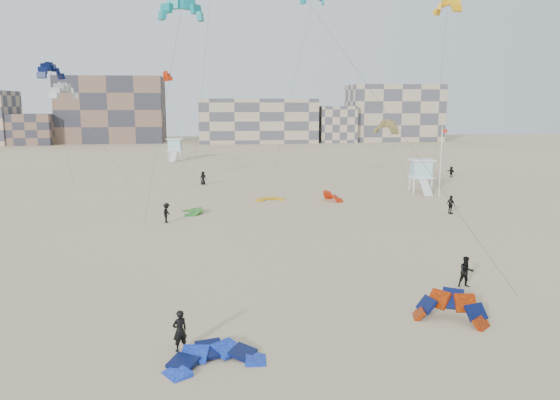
{
  "coord_description": "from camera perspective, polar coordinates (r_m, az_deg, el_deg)",
  "views": [
    {
      "loc": [
        -1.89,
        -23.55,
        10.63
      ],
      "look_at": [
        1.63,
        6.0,
        5.37
      ],
      "focal_mm": 35.0,
      "sensor_mm": 36.0,
      "label": 1
    }
  ],
  "objects": [
    {
      "name": "lifeguard_tower_near",
      "position": [
        68.68,
        14.51,
        2.47
      ],
      "size": [
        3.14,
        5.64,
        4.0
      ],
      "rotation": [
        0.0,
        0.0,
        -0.12
      ],
      "color": "white",
      "rests_on": "ground"
    },
    {
      "name": "condo_fill_right",
      "position": [
        155.4,
        5.86,
        7.89
      ],
      "size": [
        10.0,
        10.0,
        10.0
      ],
      "primitive_type": "cube",
      "color": "tan",
      "rests_on": "ground"
    },
    {
      "name": "kite_ground_red_far",
      "position": [
        60.92,
        5.5,
        -0.07
      ],
      "size": [
        3.71,
        3.65,
        3.07
      ],
      "primitive_type": null,
      "rotation": [
        0.84,
        0.0,
        1.84
      ],
      "color": "red",
      "rests_on": "ground"
    },
    {
      "name": "kitesurfer_c",
      "position": [
        50.4,
        -11.76,
        -1.32
      ],
      "size": [
        0.96,
        1.3,
        1.8
      ],
      "primitive_type": "imported",
      "rotation": [
        0.0,
        0.0,
        1.29
      ],
      "color": "black",
      "rests_on": "ground"
    },
    {
      "name": "condo_east",
      "position": [
        164.0,
        11.8,
        8.89
      ],
      "size": [
        26.0,
        14.0,
        16.0
      ],
      "primitive_type": "cube",
      "color": "tan",
      "rests_on": "ground"
    },
    {
      "name": "kite_fly_navy",
      "position": [
        76.07,
        -22.84,
        12.17
      ],
      "size": [
        6.63,
        11.06,
        14.91
      ],
      "rotation": [
        0.0,
        0.0,
        1.09
      ],
      "color": "#050D44",
      "rests_on": "ground"
    },
    {
      "name": "condo_fill_left",
      "position": [
        159.14,
        -24.56,
        6.74
      ],
      "size": [
        12.0,
        10.0,
        8.0
      ],
      "primitive_type": "cube",
      "color": "brown",
      "rests_on": "ground"
    },
    {
      "name": "lifeguard_tower_far",
      "position": [
        106.06,
        -10.91,
        5.2
      ],
      "size": [
        3.15,
        5.78,
        4.14
      ],
      "rotation": [
        0.0,
        0.0,
        -0.08
      ],
      "color": "white",
      "rests_on": "ground"
    },
    {
      "name": "kitesurfer_main",
      "position": [
        24.7,
        -10.43,
        -13.28
      ],
      "size": [
        0.81,
        0.72,
        1.85
      ],
      "primitive_type": "imported",
      "rotation": [
        0.0,
        0.0,
        3.66
      ],
      "color": "black",
      "rests_on": "ground"
    },
    {
      "name": "kite_fly_olive",
      "position": [
        61.17,
        11.01,
        7.38
      ],
      "size": [
        4.47,
        4.69,
        8.24
      ],
      "rotation": [
        0.0,
        0.0,
        -0.95
      ],
      "color": "olive",
      "rests_on": "ground"
    },
    {
      "name": "condo_mid",
      "position": [
        154.08,
        -2.39,
        8.29
      ],
      "size": [
        32.0,
        16.0,
        12.0
      ],
      "primitive_type": "cube",
      "color": "tan",
      "rests_on": "ground"
    },
    {
      "name": "kite_fly_red",
      "position": [
        90.15,
        -11.69,
        12.48
      ],
      "size": [
        4.56,
        9.54,
        15.0
      ],
      "rotation": [
        0.0,
        0.0,
        1.84
      ],
      "color": "red",
      "rests_on": "ground"
    },
    {
      "name": "flagpole",
      "position": [
        65.3,
        16.46,
        4.0
      ],
      "size": [
        0.66,
        0.1,
        8.08
      ],
      "color": "white",
      "rests_on": "ground"
    },
    {
      "name": "kitesurfer_b",
      "position": [
        34.0,
        18.88,
        -7.12
      ],
      "size": [
        0.95,
        0.77,
        1.84
      ],
      "primitive_type": "imported",
      "rotation": [
        0.0,
        0.0,
        -0.08
      ],
      "color": "black",
      "rests_on": "ground"
    },
    {
      "name": "kitesurfer_d",
      "position": [
        55.79,
        17.42,
        -0.47
      ],
      "size": [
        0.79,
        1.16,
        1.83
      ],
      "primitive_type": "imported",
      "rotation": [
        0.0,
        0.0,
        1.93
      ],
      "color": "black",
      "rests_on": "ground"
    },
    {
      "name": "kite_fly_teal_a",
      "position": [
        47.18,
        -10.28,
        18.82
      ],
      "size": [
        5.21,
        5.02,
        18.13
      ],
      "rotation": [
        0.0,
        0.0,
        0.1
      ],
      "color": "teal",
      "rests_on": "ground"
    },
    {
      "name": "kite_ground_blue",
      "position": [
        23.8,
        -6.82,
        -16.58
      ],
      "size": [
        4.69,
        4.85,
        1.78
      ],
      "primitive_type": null,
      "rotation": [
        0.22,
        0.0,
        0.25
      ],
      "color": "blue",
      "rests_on": "ground"
    },
    {
      "name": "kitesurfer_f",
      "position": [
        83.8,
        17.45,
        2.82
      ],
      "size": [
        0.94,
        1.56,
        1.6
      ],
      "primitive_type": "imported",
      "rotation": [
        0.0,
        0.0,
        -1.23
      ],
      "color": "black",
      "rests_on": "ground"
    },
    {
      "name": "kite_ground_yellow",
      "position": [
        61.03,
        -1.06,
        -0.01
      ],
      "size": [
        3.38,
        3.52,
        0.56
      ],
      "primitive_type": null,
      "rotation": [
        0.05,
        0.0,
        0.15
      ],
      "color": "#D89F08",
      "rests_on": "ground"
    },
    {
      "name": "kitesurfer_e",
      "position": [
        73.33,
        -8.04,
        2.29
      ],
      "size": [
        1.01,
        0.82,
        1.78
      ],
      "primitive_type": "imported",
      "rotation": [
        0.0,
        0.0,
        0.33
      ],
      "color": "black",
      "rests_on": "ground"
    },
    {
      "name": "kite_ground_green",
      "position": [
        54.47,
        -9.28,
        -1.36
      ],
      "size": [
        3.81,
        3.62,
        1.73
      ],
      "primitive_type": null,
      "rotation": [
        0.27,
        0.0,
        -1.42
      ],
      "color": "green",
      "rests_on": "ground"
    },
    {
      "name": "ground",
      "position": [
        25.91,
        -2.07,
        -14.2
      ],
      "size": [
        320.0,
        320.0,
        0.0
      ],
      "primitive_type": "plane",
      "color": "#C8B486",
      "rests_on": "ground"
    },
    {
      "name": "kite_ground_orange",
      "position": [
        29.01,
        17.32,
        -11.94
      ],
      "size": [
        4.84,
        4.83,
        3.56
      ],
      "primitive_type": null,
      "rotation": [
        0.86,
        0.0,
        -0.56
      ],
      "color": "#CE3300",
      "rests_on": "ground"
    },
    {
      "name": "kite_fly_yellow",
      "position": [
        77.91,
        17.09,
        18.71
      ],
      "size": [
        5.23,
        5.22,
        23.4
      ],
      "rotation": [
        0.0,
        0.0,
        -1.16
      ],
      "color": "#D89F08",
      "rests_on": "ground"
    },
    {
      "name": "condo_west_b",
      "position": [
        160.05,
        -17.13,
        9.0
      ],
      "size": [
        28.0,
        14.0,
        18.0
      ],
      "primitive_type": "cube",
      "color": "brown",
      "rests_on": "ground"
    },
    {
      "name": "kite_fly_grey",
      "position": [
        64.41,
        -21.63,
        10.39
      ],
      "size": [
        10.72,
        8.35,
        11.9
      ],
      "rotation": [
        0.0,
        0.0,
        0.93
      ],
      "color": "#B8B8B8",
      "rests_on": "ground"
    }
  ]
}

